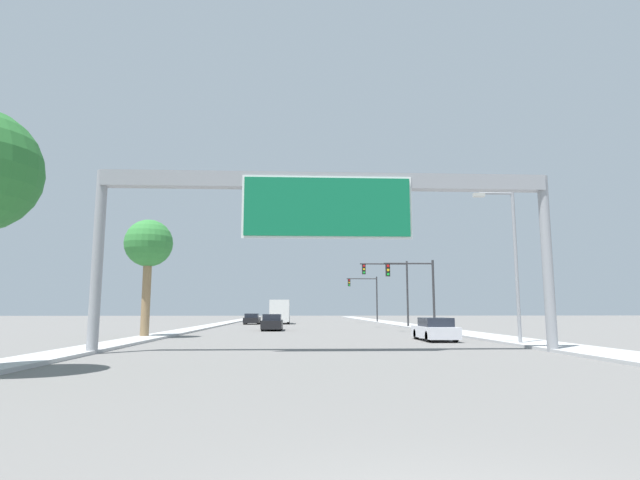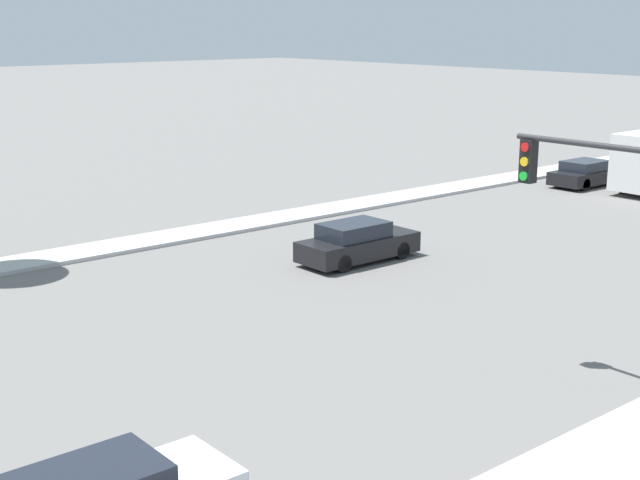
# 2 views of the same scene
# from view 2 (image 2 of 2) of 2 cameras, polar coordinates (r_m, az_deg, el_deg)

# --- Properties ---
(median_strip_left) EXTENTS (2.00, 120.00, 0.15)m
(median_strip_left) POSITION_cam_2_polar(r_m,az_deg,el_deg) (50.42, 12.55, 3.97)
(median_strip_left) COLOR #B2B2B2
(median_strip_left) RESTS_ON ground
(car_near_left) EXTENTS (1.90, 4.38, 1.35)m
(car_near_left) POSITION_cam_2_polar(r_m,az_deg,el_deg) (48.86, 16.66, 4.09)
(car_near_left) COLOR black
(car_near_left) RESTS_ON ground
(car_near_right) EXTENTS (1.79, 4.59, 1.45)m
(car_near_right) POSITION_cam_2_polar(r_m,az_deg,el_deg) (32.04, 2.39, -0.17)
(car_near_right) COLOR black
(car_near_right) RESTS_ON ground
(traffic_light_near_intersection) EXTENTS (4.31, 0.32, 6.04)m
(traffic_light_near_intersection) POSITION_cam_2_polar(r_m,az_deg,el_deg) (20.90, 18.47, 1.06)
(traffic_light_near_intersection) COLOR #2D2D30
(traffic_light_near_intersection) RESTS_ON ground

